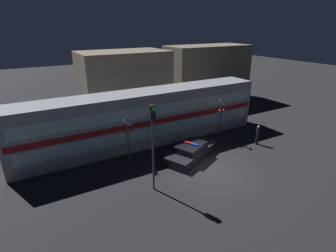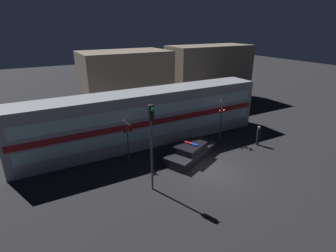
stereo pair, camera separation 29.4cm
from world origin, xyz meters
name	(u,v)px [view 1 (the left image)]	position (x,y,z in m)	size (l,w,h in m)	color
ground_plane	(214,171)	(0.00, 0.00, 0.00)	(120.00, 120.00, 0.00)	black
train	(146,117)	(-2.02, 6.93, 2.29)	(21.64, 2.85, 4.59)	#999EA5
police_car	(192,152)	(-0.22, 2.52, 0.49)	(5.31, 3.78, 1.30)	black
pedestrian	(258,135)	(6.08, 1.71, 0.89)	(0.29, 0.29, 1.73)	black
crossing_signal_near	(221,116)	(3.84, 4.03, 2.29)	(0.68, 0.27, 3.98)	#4C4C51
crossing_signal_far	(128,137)	(-4.74, 4.23, 2.09)	(0.68, 0.27, 3.60)	#4C4C51
traffic_light_corner	(153,132)	(-4.72, 0.20, 3.90)	(0.30, 0.46, 5.54)	#4C4C51
building_left	(125,84)	(-0.87, 14.73, 3.57)	(9.31, 5.54, 7.14)	#726656
building_center	(207,73)	(11.23, 15.62, 3.63)	(11.17, 4.74, 7.25)	#726656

